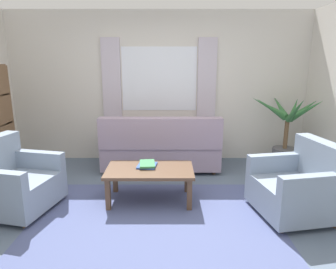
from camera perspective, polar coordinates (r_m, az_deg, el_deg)
name	(u,v)px	position (r m, az deg, el deg)	size (l,w,h in m)	color
ground_plane	(154,217)	(3.67, -2.64, -15.22)	(6.24, 6.24, 0.00)	slate
wall_back	(158,87)	(5.49, -1.79, 8.80)	(5.32, 0.12, 2.60)	silver
window_with_curtains	(158,79)	(5.39, -1.83, 10.31)	(1.98, 0.07, 1.40)	white
area_rug	(154,217)	(3.67, -2.64, -15.14)	(2.79, 1.86, 0.01)	#4C5684
couch	(160,148)	(5.02, -1.49, -2.52)	(1.90, 0.82, 0.92)	#998499
armchair_left	(12,182)	(4.13, -27.21, -7.98)	(0.99, 1.00, 0.88)	gray
armchair_right	(297,186)	(3.88, 23.06, -8.91)	(0.96, 0.98, 0.88)	gray
coffee_table	(149,173)	(3.91, -3.59, -7.18)	(1.10, 0.64, 0.44)	brown
book_stack_on_table	(146,165)	(3.97, -4.08, -5.63)	(0.26, 0.31, 0.05)	#335199
potted_plant	(285,136)	(5.41, 21.00, -0.24)	(1.16, 1.24, 1.27)	#56565B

